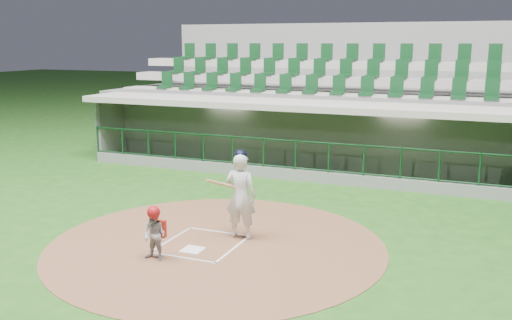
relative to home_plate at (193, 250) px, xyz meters
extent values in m
plane|color=#1E4D16|center=(0.00, 0.70, -0.02)|extent=(120.00, 120.00, 0.00)
cylinder|color=brown|center=(0.30, 0.50, -0.02)|extent=(7.20, 7.20, 0.01)
cube|color=white|center=(0.00, 0.00, 0.00)|extent=(0.43, 0.43, 0.02)
cube|color=silver|center=(-0.75, 0.40, 0.00)|extent=(0.05, 1.80, 0.01)
cube|color=white|center=(0.75, 0.40, 0.00)|extent=(0.05, 1.80, 0.01)
cube|color=white|center=(0.00, 1.25, 0.00)|extent=(1.55, 0.05, 0.01)
cube|color=silver|center=(0.00, -0.45, 0.00)|extent=(1.55, 0.05, 0.01)
cube|color=slate|center=(0.00, 8.20, -0.57)|extent=(15.00, 3.00, 0.10)
cube|color=slate|center=(0.00, 9.80, 0.83)|extent=(15.00, 0.20, 2.70)
cube|color=#AAA597|center=(0.00, 9.68, 1.08)|extent=(13.50, 0.04, 0.90)
cube|color=slate|center=(-7.50, 8.20, 0.83)|extent=(0.20, 3.00, 2.70)
cube|color=#AAA39A|center=(0.00, 7.95, 2.28)|extent=(15.40, 3.50, 0.20)
cube|color=slate|center=(0.00, 6.65, 0.13)|extent=(15.00, 0.15, 0.40)
cube|color=black|center=(0.00, 6.65, 1.70)|extent=(15.00, 0.01, 0.95)
cube|color=brown|center=(0.00, 9.25, -0.30)|extent=(12.75, 0.40, 0.45)
cube|color=white|center=(-3.00, 8.20, 2.15)|extent=(1.30, 0.35, 0.04)
cube|color=white|center=(3.00, 8.20, 2.15)|extent=(1.30, 0.35, 0.04)
imported|color=maroon|center=(-4.91, 9.22, 0.31)|extent=(1.15, 0.76, 1.66)
imported|color=#AB1B12|center=(-2.78, 8.83, 0.43)|extent=(1.21, 0.84, 1.91)
imported|color=#A51911|center=(0.40, 8.89, 0.38)|extent=(1.00, 0.78, 1.81)
imported|color=#B31318|center=(4.65, 8.85, 0.27)|extent=(1.48, 0.52, 1.58)
cube|color=slate|center=(0.00, 11.45, 1.13)|extent=(17.00, 6.50, 2.50)
cube|color=#A7A397|center=(0.00, 9.95, 2.28)|extent=(16.60, 0.95, 0.30)
cube|color=#A19A91|center=(0.00, 10.90, 2.83)|extent=(16.60, 0.95, 0.30)
cube|color=#A9A599|center=(0.00, 11.85, 3.38)|extent=(16.60, 0.95, 0.30)
cube|color=gray|center=(0.00, 14.80, 2.50)|extent=(17.00, 0.25, 5.05)
imported|color=silver|center=(0.61, 1.09, 0.94)|extent=(0.72, 0.49, 1.91)
sphere|color=black|center=(0.61, 1.09, 1.84)|extent=(0.28, 0.28, 0.28)
cylinder|color=tan|center=(0.36, 0.84, 1.23)|extent=(0.58, 0.79, 0.39)
imported|color=gray|center=(-0.43, -0.75, 0.51)|extent=(0.54, 0.44, 1.03)
sphere|color=#9E1115|center=(-0.43, -0.75, 0.97)|extent=(0.26, 0.26, 0.26)
cube|color=#A61E11|center=(-0.43, -0.60, 0.60)|extent=(0.32, 0.10, 0.35)
camera|label=1|loc=(5.50, -9.86, 4.24)|focal=40.00mm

